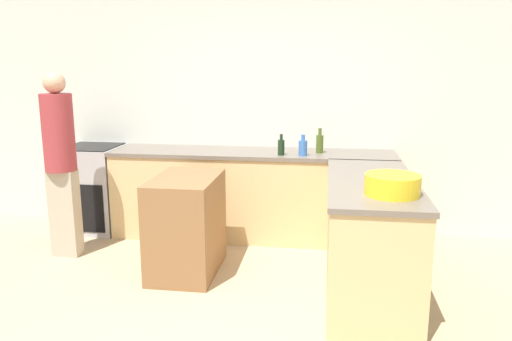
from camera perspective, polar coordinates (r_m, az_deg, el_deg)
ground_plane at (r=3.75m, az=-5.16°, el=-17.30°), size 14.00×14.00×0.00m
wall_back at (r=5.53m, az=0.08°, el=7.08°), size 8.00×0.06×2.70m
counter_back at (r=5.34m, az=-0.45°, el=-2.71°), size 2.98×0.67×0.94m
counter_peninsula at (r=4.19m, az=12.80°, el=-7.27°), size 0.69×1.72×0.94m
range_oven at (r=5.88m, az=-18.01°, el=-1.91°), size 0.60×0.65×0.95m
island_table at (r=4.49m, az=-7.97°, el=-6.20°), size 0.55×0.83×0.87m
mixing_bowl at (r=3.62m, az=15.32°, el=-1.59°), size 0.39×0.39×0.14m
olive_oil_bottle at (r=5.17m, az=7.29°, el=3.12°), size 0.07×0.07×0.26m
water_bottle_blue at (r=5.00m, az=5.38°, el=2.65°), size 0.09×0.09×0.21m
wine_bottle_dark at (r=5.01m, az=2.89°, el=2.72°), size 0.07×0.07×0.21m
person_by_range at (r=5.05m, az=-21.45°, el=1.45°), size 0.29×0.29×1.77m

